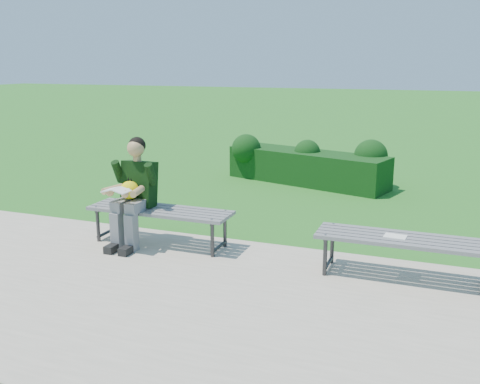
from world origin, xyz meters
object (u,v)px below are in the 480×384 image
object	(u,v)px
bench_left	(160,213)
seated_boy	(134,189)
paper_sheet	(395,236)
bench_right	(405,243)
hedge	(308,163)

from	to	relation	value
bench_left	seated_boy	bearing A→B (deg)	-162.81
paper_sheet	seated_boy	bearing A→B (deg)	-179.85
bench_right	paper_sheet	world-z (taller)	bench_right
bench_right	paper_sheet	distance (m)	0.12
bench_left	paper_sheet	size ratio (longest dim) A/B	7.70
bench_left	paper_sheet	bearing A→B (deg)	-1.74
seated_boy	paper_sheet	distance (m)	3.10
bench_left	bench_right	bearing A→B (deg)	-1.68
hedge	paper_sheet	bearing A→B (deg)	-65.11
hedge	seated_boy	xyz separation A→B (m)	(-1.15, -4.18, 0.34)
seated_boy	paper_sheet	bearing A→B (deg)	0.15
paper_sheet	hedge	bearing A→B (deg)	114.89
bench_right	paper_sheet	xyz separation A→B (m)	(-0.10, 0.00, 0.06)
hedge	seated_boy	size ratio (longest dim) A/B	2.40
bench_left	seated_boy	xyz separation A→B (m)	(-0.30, -0.09, 0.30)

